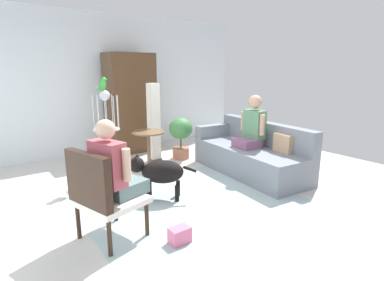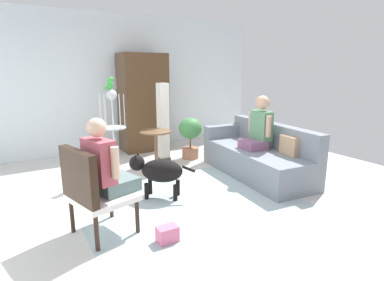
{
  "view_description": "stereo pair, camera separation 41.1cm",
  "coord_description": "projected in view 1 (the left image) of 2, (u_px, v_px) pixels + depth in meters",
  "views": [
    {
      "loc": [
        -2.32,
        -3.24,
        1.7
      ],
      "look_at": [
        0.07,
        -0.02,
        0.76
      ],
      "focal_mm": 29.1,
      "sensor_mm": 36.0,
      "label": 1
    },
    {
      "loc": [
        -1.97,
        -3.47,
        1.7
      ],
      "look_at": [
        0.07,
        -0.02,
        0.76
      ],
      "focal_mm": 29.1,
      "sensor_mm": 36.0,
      "label": 2
    }
  ],
  "objects": [
    {
      "name": "person_on_couch",
      "position": [
        252.0,
        126.0,
        5.01
      ],
      "size": [
        0.44,
        0.53,
        0.84
      ],
      "color": "#825176"
    },
    {
      "name": "dog",
      "position": [
        159.0,
        172.0,
        4.08
      ],
      "size": [
        0.73,
        0.61,
        0.6
      ],
      "color": "black",
      "rests_on": "ground"
    },
    {
      "name": "armoire_cabinet",
      "position": [
        131.0,
        103.0,
        6.35
      ],
      "size": [
        0.94,
        0.56,
        1.99
      ],
      "primitive_type": "cube",
      "color": "#4C331E",
      "rests_on": "ground"
    },
    {
      "name": "back_wall",
      "position": [
        100.0,
        84.0,
        6.32
      ],
      "size": [
        6.69,
        0.12,
        2.78
      ],
      "primitive_type": "cube",
      "color": "silver",
      "rests_on": "ground"
    },
    {
      "name": "couch",
      "position": [
        251.0,
        154.0,
        5.16
      ],
      "size": [
        1.02,
        2.13,
        0.83
      ],
      "color": "slate",
      "rests_on": "ground"
    },
    {
      "name": "ground_plane",
      "position": [
        187.0,
        195.0,
        4.27
      ],
      "size": [
        7.31,
        7.31,
        0.0
      ],
      "primitive_type": "plane",
      "color": "beige"
    },
    {
      "name": "round_end_table",
      "position": [
        149.0,
        145.0,
        5.25
      ],
      "size": [
        0.55,
        0.55,
        0.66
      ],
      "color": "brown",
      "rests_on": "ground"
    },
    {
      "name": "handbag",
      "position": [
        180.0,
        235.0,
        3.09
      ],
      "size": [
        0.21,
        0.14,
        0.16
      ],
      "primitive_type": "cube",
      "color": "#D8668C",
      "rests_on": "ground"
    },
    {
      "name": "column_lamp",
      "position": [
        154.0,
        124.0,
        5.66
      ],
      "size": [
        0.2,
        0.2,
        1.44
      ],
      "color": "#4C4742",
      "rests_on": "ground"
    },
    {
      "name": "parrot",
      "position": [
        103.0,
        84.0,
        4.54
      ],
      "size": [
        0.17,
        0.1,
        0.19
      ],
      "color": "green",
      "rests_on": "bird_cage_stand"
    },
    {
      "name": "potted_plant",
      "position": [
        181.0,
        134.0,
        5.9
      ],
      "size": [
        0.45,
        0.45,
        0.79
      ],
      "color": "#996047",
      "rests_on": "ground"
    },
    {
      "name": "armchair",
      "position": [
        100.0,
        192.0,
        3.0
      ],
      "size": [
        0.71,
        0.73,
        0.95
      ],
      "color": "black",
      "rests_on": "ground"
    },
    {
      "name": "person_on_armchair",
      "position": [
        113.0,
        168.0,
        3.08
      ],
      "size": [
        0.55,
        0.54,
        0.8
      ],
      "color": "slate"
    },
    {
      "name": "bird_cage_stand",
      "position": [
        107.0,
        136.0,
        4.73
      ],
      "size": [
        0.39,
        0.39,
        1.38
      ],
      "color": "silver",
      "rests_on": "ground"
    },
    {
      "name": "area_rug",
      "position": [
        187.0,
        200.0,
        4.08
      ],
      "size": [
        2.67,
        2.02,
        0.01
      ],
      "primitive_type": "cube",
      "color": "#9EB2B7",
      "rests_on": "ground"
    }
  ]
}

